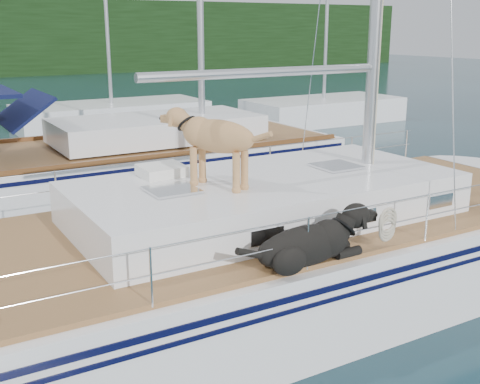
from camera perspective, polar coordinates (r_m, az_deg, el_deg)
ground at (r=8.38m, az=-2.30°, el=-11.40°), size 120.00×120.00×0.00m
main_sailboat at (r=8.13m, az=-1.76°, el=-6.98°), size 12.00×3.80×14.01m
neighbor_sailboat at (r=14.26m, az=-11.79°, el=2.30°), size 11.00×3.50×13.30m
bg_boat_center at (r=24.06m, az=-12.04°, el=7.09°), size 7.20×3.00×11.65m
bg_boat_east at (r=25.22m, az=7.91°, el=7.67°), size 6.40×3.00×11.65m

